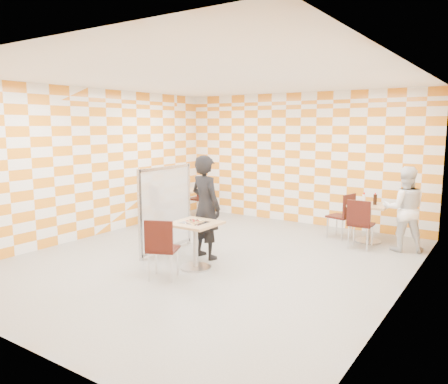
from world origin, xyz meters
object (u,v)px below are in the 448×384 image
Objects in this scene: second_table at (369,216)px; chair_second_front at (360,220)px; man_dark at (206,207)px; partition at (166,209)px; chair_second_side at (344,213)px; chair_empty_near at (159,202)px; sport_bottle at (364,198)px; main_table at (195,237)px; empty_table at (185,199)px; man_white at (404,209)px; chair_main_front at (161,245)px; chair_empty_far at (201,195)px; soda_bottle at (375,199)px.

second_table is 0.81× the size of chair_second_front.
partition is at bearing 20.65° from man_dark.
chair_second_side is 1.00× the size of chair_empty_near.
second_table is 0.39m from sport_bottle.
main_table is 3.62m from empty_table.
second_table is at bearing 90.23° from chair_second_front.
man_white reaches higher than second_table.
man_dark is at bearing -136.07° from chair_second_front.
second_table is at bearing 59.76° from main_table.
main_table is 3.17m from chair_empty_near.
sport_bottle is (4.07, 0.57, 0.33)m from empty_table.
chair_empty_near is 0.60× the size of partition.
partition reaches higher than chair_main_front.
chair_second_side is at bearing 66.06° from main_table.
empty_table is at bearing -174.53° from chair_second_side.
man_dark reaches higher than chair_main_front.
empty_table is 0.60m from chair_empty_far.
chair_empty_near is at bearing -164.22° from second_table.
chair_second_side and chair_empty_far have the same top height.
empty_table is (-2.39, 2.72, 0.00)m from main_table.
man_white is (0.68, 0.36, 0.23)m from chair_second_front.
chair_main_front is at bearing 109.23° from man_dark.
man_white is at bearing -20.06° from second_table.
chair_empty_near is (-0.13, -0.80, 0.04)m from empty_table.
chair_empty_near is 4.63m from soda_bottle.
sport_bottle is (-0.84, 0.39, 0.07)m from man_white.
chair_second_side reaches higher than second_table.
sport_bottle is at bearing 18.03° from chair_empty_near.
soda_bottle is (4.32, 0.43, 0.34)m from empty_table.
chair_main_front is at bearing -51.49° from partition.
sport_bottle is at bearing 7.98° from empty_table.
second_table is at bearing -114.97° from man_dark.
partition is at bearing -133.65° from sport_bottle.
sport_bottle is (1.68, 3.29, 0.33)m from main_table.
main_table is 3.37m from chair_second_side.
chair_main_front and chair_empty_far have the same top height.
chair_empty_near reaches higher than main_table.
chair_second_side is 0.60× the size of man_white.
second_table is at bearing -2.30° from chair_empty_far.
chair_empty_near is (-4.36, -0.62, 0.00)m from chair_second_front.
man_dark is at bearing -129.63° from soda_bottle.
soda_bottle is (0.10, -0.00, 0.34)m from second_table.
chair_empty_near is at bearing -161.97° from sport_bottle.
man_white is (3.54, 2.44, -0.02)m from partition.
main_table is at bearing -37.33° from chair_empty_near.
chair_second_side is 2.99m from man_dark.
chair_main_front is at bearing -120.47° from chair_second_front.
chair_empty_far is (0.01, 0.60, 0.04)m from empty_table.
chair_second_front is (0.00, -0.61, 0.04)m from second_table.
second_table is 0.81× the size of chair_empty_near.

